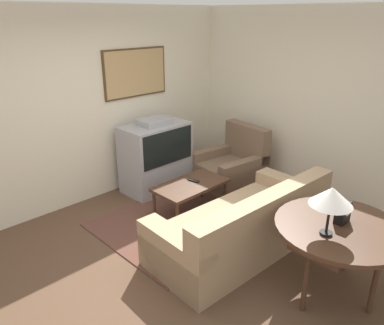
{
  "coord_description": "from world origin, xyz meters",
  "views": [
    {
      "loc": [
        -2.41,
        -2.54,
        2.57
      ],
      "look_at": [
        0.79,
        0.72,
        0.75
      ],
      "focal_mm": 35.0,
      "sensor_mm": 36.0,
      "label": 1
    }
  ],
  "objects": [
    {
      "name": "console_table",
      "position": [
        0.66,
        -1.37,
        0.69
      ],
      "size": [
        1.19,
        1.19,
        0.75
      ],
      "color": "#472D1E",
      "rests_on": "ground_plane"
    },
    {
      "name": "couch",
      "position": [
        0.62,
        -0.3,
        0.29
      ],
      "size": [
        2.23,
        1.07,
        0.82
      ],
      "rotation": [
        0.0,
        0.0,
        3.09
      ],
      "color": "tan",
      "rests_on": "ground_plane"
    },
    {
      "name": "area_rug",
      "position": [
        0.64,
        0.64,
        0.01
      ],
      "size": [
        2.26,
        1.75,
        0.01
      ],
      "color": "brown",
      "rests_on": "ground_plane"
    },
    {
      "name": "armchair",
      "position": [
        1.92,
        0.97,
        0.28
      ],
      "size": [
        1.05,
        0.98,
        0.93
      ],
      "rotation": [
        0.0,
        0.0,
        -1.71
      ],
      "color": "brown",
      "rests_on": "ground_plane"
    },
    {
      "name": "tv",
      "position": [
        0.95,
        1.68,
        0.53
      ],
      "size": [
        1.01,
        0.61,
        1.13
      ],
      "color": "#9E9EA3",
      "rests_on": "ground_plane"
    },
    {
      "name": "ground_plane",
      "position": [
        0.0,
        0.0,
        0.0
      ],
      "size": [
        12.0,
        12.0,
        0.0
      ],
      "primitive_type": "plane",
      "color": "brown"
    },
    {
      "name": "table_lamp",
      "position": [
        0.42,
        -1.34,
        1.12
      ],
      "size": [
        0.37,
        0.37,
        0.46
      ],
      "color": "black",
      "rests_on": "console_table"
    },
    {
      "name": "remote",
      "position": [
        0.84,
        0.75,
        0.46
      ],
      "size": [
        0.07,
        0.17,
        0.02
      ],
      "color": "black",
      "rests_on": "coffee_table"
    },
    {
      "name": "coffee_table",
      "position": [
        0.76,
        0.72,
        0.4
      ],
      "size": [
        1.01,
        0.55,
        0.45
      ],
      "color": "#472D1E",
      "rests_on": "ground_plane"
    },
    {
      "name": "mantel_clock",
      "position": [
        0.73,
        -1.34,
        0.85
      ],
      "size": [
        0.17,
        0.1,
        0.2
      ],
      "color": "black",
      "rests_on": "console_table"
    },
    {
      "name": "wall_back",
      "position": [
        0.01,
        2.13,
        1.36
      ],
      "size": [
        12.0,
        0.1,
        2.7
      ],
      "color": "beige",
      "rests_on": "ground_plane"
    },
    {
      "name": "wall_right",
      "position": [
        2.63,
        0.0,
        1.35
      ],
      "size": [
        0.06,
        12.0,
        2.7
      ],
      "color": "beige",
      "rests_on": "ground_plane"
    }
  ]
}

